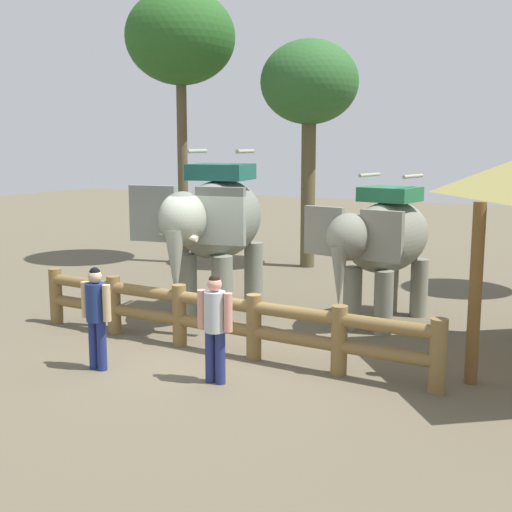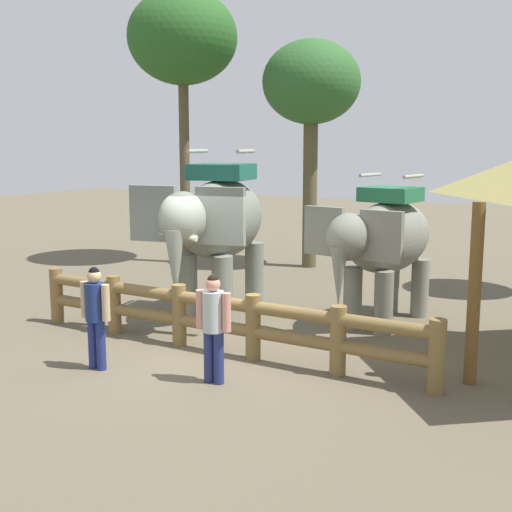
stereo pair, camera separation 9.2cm
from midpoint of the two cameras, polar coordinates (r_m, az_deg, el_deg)
name	(u,v)px [view 2 (the right image)]	position (r m, az deg, el deg)	size (l,w,h in m)	color
ground_plane	(209,355)	(11.01, -3.78, -8.38)	(60.00, 60.00, 0.00)	brown
log_fence	(215,316)	(11.00, -3.28, -5.14)	(7.52, 0.39, 1.05)	brown
elephant_near_left	(217,224)	(13.09, -3.12, 2.75)	(2.29, 3.89, 3.27)	gray
elephant_center	(384,241)	(12.69, 11.01, 1.23)	(1.89, 3.35, 2.83)	gray
tourist_woman_in_black	(213,321)	(9.53, -3.36, -5.51)	(0.56, 0.31, 1.58)	navy
tourist_man_in_blue	(96,310)	(10.37, -13.22, -4.53)	(0.56, 0.32, 1.58)	navy
tree_far_left	(183,40)	(19.31, -6.12, 17.81)	(3.01, 3.01, 7.51)	brown
tree_far_right	(311,86)	(18.46, 4.87, 14.15)	(2.62, 2.62, 6.10)	brown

